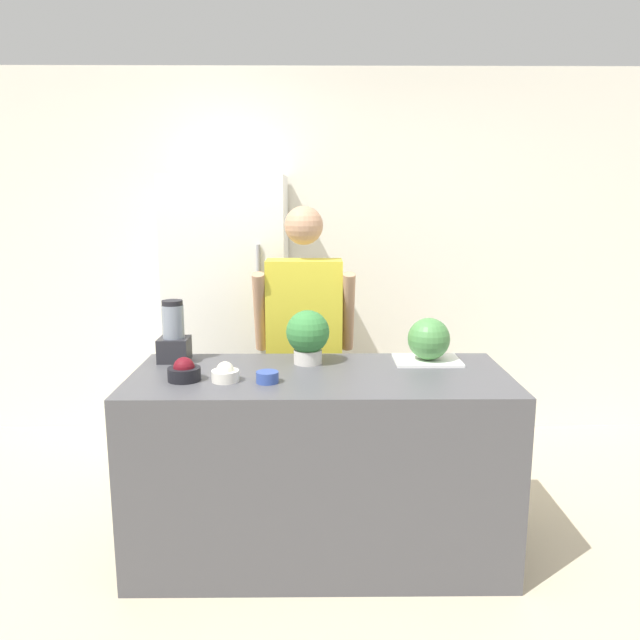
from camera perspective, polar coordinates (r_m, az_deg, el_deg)
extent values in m
plane|color=beige|center=(2.99, 0.08, -24.01)|extent=(14.00, 14.00, 0.00)
cube|color=white|center=(4.55, -0.20, 5.90)|extent=(8.00, 0.06, 2.60)
cube|color=#4C4C51|center=(3.09, 0.01, -13.01)|extent=(1.77, 0.77, 0.91)
cube|color=white|center=(4.25, -8.18, 0.34)|extent=(0.76, 0.69, 1.86)
cylinder|color=gray|center=(3.84, -5.58, 2.04)|extent=(0.02, 0.02, 0.65)
cube|color=gray|center=(3.76, -1.40, -9.34)|extent=(0.32, 0.18, 0.80)
cube|color=gold|center=(3.58, -1.46, 1.00)|extent=(0.43, 0.22, 0.57)
sphere|color=tan|center=(3.53, -1.50, 8.64)|extent=(0.22, 0.22, 0.22)
cylinder|color=tan|center=(3.56, -5.52, 0.71)|extent=(0.07, 0.23, 0.48)
cylinder|color=tan|center=(3.55, 2.59, 0.73)|extent=(0.07, 0.23, 0.48)
cube|color=white|center=(3.19, 9.76, -3.66)|extent=(0.33, 0.24, 0.01)
sphere|color=#4C8C47|center=(3.16, 9.92, -1.71)|extent=(0.21, 0.21, 0.21)
cylinder|color=black|center=(2.89, -12.31, -4.84)|extent=(0.15, 0.15, 0.06)
sphere|color=maroon|center=(2.88, -12.33, -4.27)|extent=(0.10, 0.10, 0.10)
cylinder|color=white|center=(2.85, -8.65, -5.07)|extent=(0.12, 0.12, 0.05)
sphere|color=white|center=(2.84, -8.67, -4.58)|extent=(0.08, 0.08, 0.08)
cylinder|color=#334C9E|center=(2.81, -4.84, -5.22)|extent=(0.10, 0.10, 0.05)
cube|color=#28282D|center=(3.23, -13.17, -2.64)|extent=(0.15, 0.15, 0.12)
cylinder|color=gray|center=(3.20, -13.29, -0.14)|extent=(0.11, 0.11, 0.17)
cylinder|color=black|center=(3.18, -13.36, 1.54)|extent=(0.10, 0.10, 0.02)
cylinder|color=beige|center=(3.11, -1.12, -3.36)|extent=(0.14, 0.14, 0.07)
sphere|color=#387F3D|center=(3.08, -1.13, -1.09)|extent=(0.22, 0.22, 0.22)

